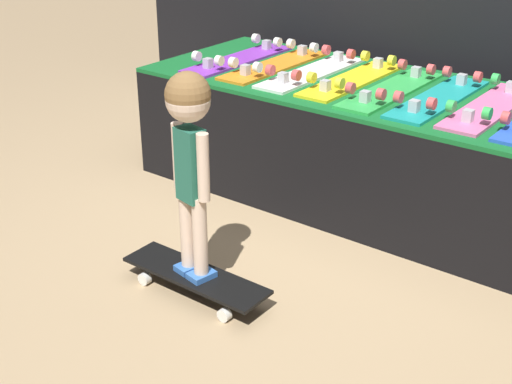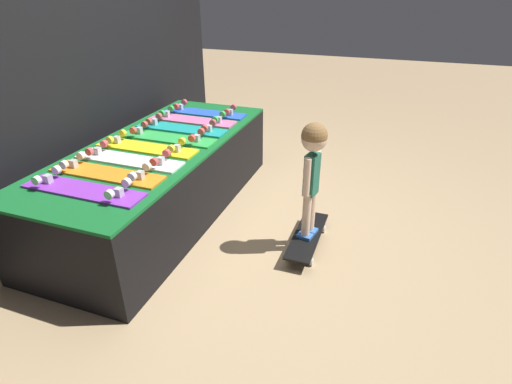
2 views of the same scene
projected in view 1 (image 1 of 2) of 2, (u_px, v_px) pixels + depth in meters
name	position (u px, v px, depth m)	size (l,w,h in m)	color
ground_plane	(301.00, 239.00, 3.27)	(16.00, 16.00, 0.00)	tan
display_rack	(368.00, 143.00, 3.57)	(2.30, 0.93, 0.59)	black
skateboard_purple_on_rack	(239.00, 58.00, 3.88)	(0.18, 0.77, 0.09)	purple
skateboard_orange_on_rack	(275.00, 64.00, 3.76)	(0.18, 0.77, 0.09)	orange
skateboard_white_on_rack	(312.00, 71.00, 3.63)	(0.18, 0.77, 0.09)	white
skateboard_yellow_on_rack	(353.00, 78.00, 3.51)	(0.18, 0.77, 0.09)	yellow
skateboard_green_on_rack	(392.00, 88.00, 3.36)	(0.18, 0.77, 0.09)	green
skateboard_teal_on_rack	(439.00, 97.00, 3.24)	(0.18, 0.77, 0.09)	teal
skateboard_pink_on_rack	(490.00, 106.00, 3.12)	(0.18, 0.77, 0.09)	pink
skateboard_on_floor	(195.00, 278.00, 2.83)	(0.64, 0.18, 0.09)	black
child	(190.00, 138.00, 2.58)	(0.19, 0.17, 0.82)	#3870C6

